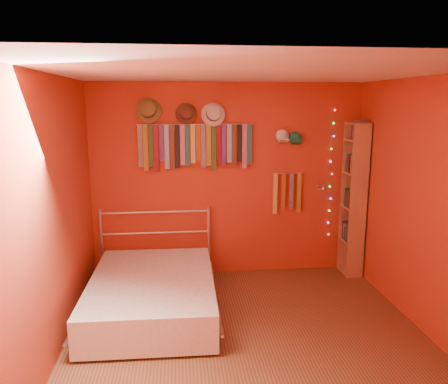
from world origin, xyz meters
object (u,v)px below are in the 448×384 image
object	(u,v)px
bed	(152,293)
tie_rack	(195,145)
reading_lamp	(323,188)
bookshelf	(357,199)

from	to	relation	value
bed	tie_rack	bearing A→B (deg)	63.60
reading_lamp	bookshelf	size ratio (longest dim) A/B	0.14
tie_rack	reading_lamp	world-z (taller)	tie_rack
tie_rack	bookshelf	size ratio (longest dim) A/B	0.72
tie_rack	bookshelf	xyz separation A→B (m)	(2.09, -0.16, -0.71)
bed	reading_lamp	bearing A→B (deg)	22.59
tie_rack	reading_lamp	xyz separation A→B (m)	(1.62, -0.16, -0.56)
tie_rack	bookshelf	distance (m)	2.21
tie_rack	reading_lamp	size ratio (longest dim) A/B	5.05
reading_lamp	bookshelf	bearing A→B (deg)	0.38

